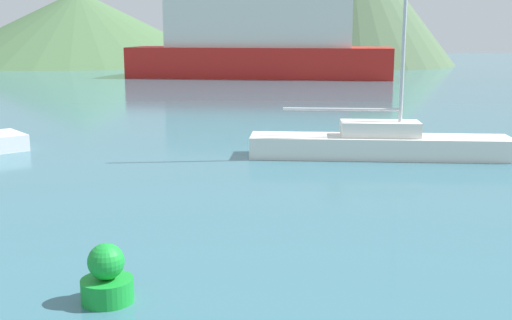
# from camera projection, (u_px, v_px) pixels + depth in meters

# --- Properties ---
(sailboat_middle) EXTENTS (8.79, 2.22, 10.30)m
(sailboat_middle) POSITION_uv_depth(u_px,v_px,m) (378.00, 143.00, 21.62)
(sailboat_middle) COLOR white
(sailboat_middle) RESTS_ON ground_plane
(ferry_distant) EXTENTS (24.11, 9.62, 8.45)m
(ferry_distant) POSITION_uv_depth(u_px,v_px,m) (258.00, 44.00, 57.81)
(ferry_distant) COLOR red
(ferry_distant) RESTS_ON ground_plane
(buoy_marker) EXTENTS (0.83, 0.83, 0.96)m
(buoy_marker) POSITION_uv_depth(u_px,v_px,m) (105.00, 278.00, 10.11)
(buoy_marker) COLOR green
(buoy_marker) RESTS_ON ground_plane
(hill_west) EXTENTS (37.92, 37.92, 9.26)m
(hill_west) POSITION_uv_depth(u_px,v_px,m) (77.00, 27.00, 84.40)
(hill_west) COLOR #476B42
(hill_west) RESTS_ON ground_plane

